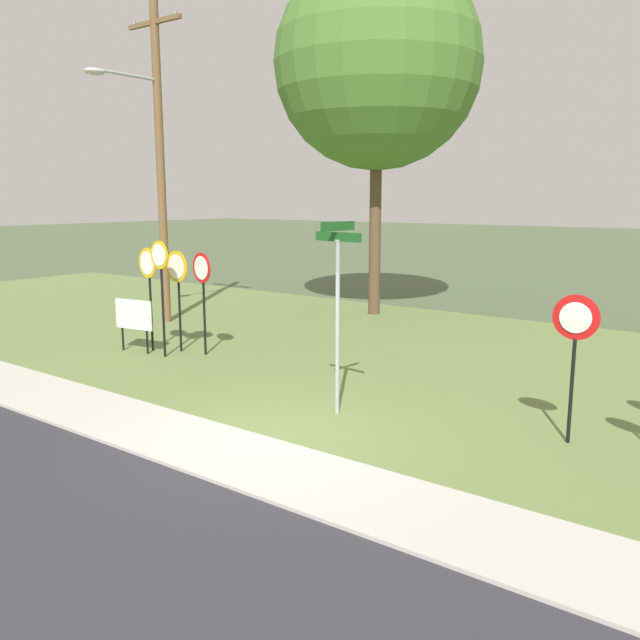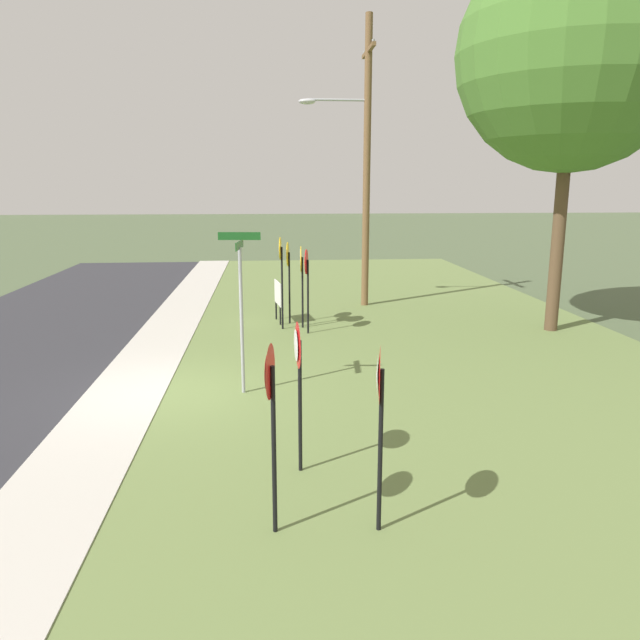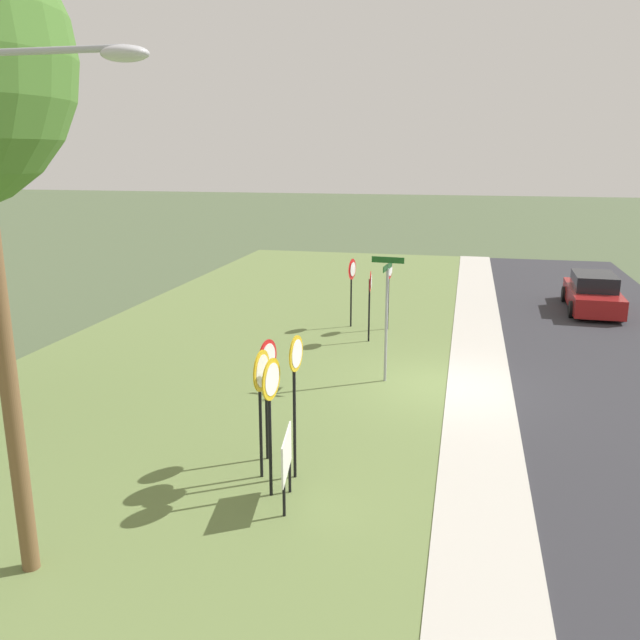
% 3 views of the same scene
% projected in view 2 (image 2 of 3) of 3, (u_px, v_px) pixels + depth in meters
% --- Properties ---
extents(ground_plane, '(160.00, 160.00, 0.00)m').
position_uv_depth(ground_plane, '(165.00, 394.00, 12.28)').
color(ground_plane, '#4C5B3D').
extents(sidewalk_strip, '(44.00, 1.60, 0.06)m').
position_uv_depth(sidewalk_strip, '(125.00, 394.00, 12.20)').
color(sidewalk_strip, '#BCB7AD').
rests_on(sidewalk_strip, ground_plane).
extents(grass_median, '(44.00, 12.00, 0.04)m').
position_uv_depth(grass_median, '(455.00, 385.00, 12.78)').
color(grass_median, olive).
rests_on(grass_median, ground_plane).
extents(stop_sign_near_left, '(0.68, 0.15, 2.37)m').
position_uv_depth(stop_sign_near_left, '(307.00, 273.00, 16.83)').
color(stop_sign_near_left, black).
rests_on(stop_sign_near_left, grass_median).
extents(stop_sign_near_right, '(0.70, 0.12, 2.45)m').
position_uv_depth(stop_sign_near_right, '(288.00, 265.00, 18.05)').
color(stop_sign_near_right, black).
rests_on(stop_sign_near_right, grass_median).
extents(stop_sign_far_left, '(0.64, 0.11, 2.66)m').
position_uv_depth(stop_sign_far_left, '(281.00, 264.00, 17.31)').
color(stop_sign_far_left, black).
rests_on(stop_sign_far_left, grass_median).
extents(stop_sign_far_center, '(0.74, 0.11, 2.39)m').
position_uv_depth(stop_sign_far_center, '(301.00, 269.00, 17.51)').
color(stop_sign_far_center, black).
rests_on(stop_sign_far_center, grass_median).
extents(yield_sign_near_left, '(0.67, 0.11, 2.23)m').
position_uv_depth(yield_sign_near_left, '(297.00, 362.00, 8.56)').
color(yield_sign_near_left, black).
rests_on(yield_sign_near_left, grass_median).
extents(yield_sign_near_right, '(0.69, 0.16, 2.31)m').
position_uv_depth(yield_sign_near_right, '(379.00, 395.00, 7.01)').
color(yield_sign_near_right, black).
rests_on(yield_sign_near_right, grass_median).
extents(yield_sign_far_left, '(0.65, 0.14, 2.34)m').
position_uv_depth(yield_sign_far_left, '(270.00, 396.00, 6.97)').
color(yield_sign_far_left, black).
rests_on(yield_sign_far_left, grass_median).
extents(street_name_post, '(0.96, 0.81, 3.22)m').
position_uv_depth(street_name_post, '(241.00, 300.00, 11.87)').
color(street_name_post, '#9EA0A8').
rests_on(street_name_post, grass_median).
extents(utility_pole, '(2.10, 2.39, 9.45)m').
position_uv_depth(utility_pole, '(363.00, 155.00, 20.18)').
color(utility_pole, brown).
rests_on(utility_pole, grass_median).
extents(notice_board, '(1.09, 0.19, 1.25)m').
position_uv_depth(notice_board, '(278.00, 295.00, 18.44)').
color(notice_board, black).
rests_on(notice_board, grass_median).
extents(oak_tree_left, '(6.16, 6.16, 10.56)m').
position_uv_depth(oak_tree_left, '(574.00, 54.00, 15.99)').
color(oak_tree_left, brown).
rests_on(oak_tree_left, grass_median).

